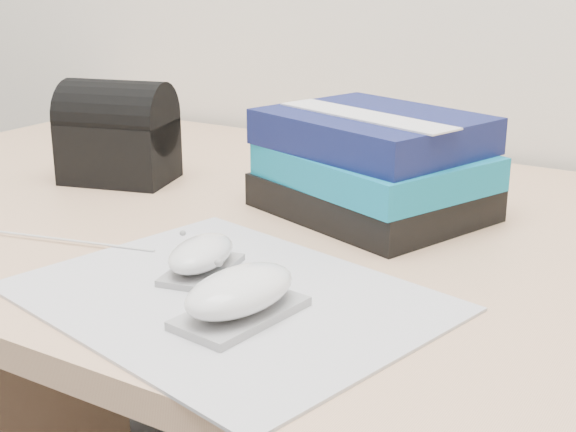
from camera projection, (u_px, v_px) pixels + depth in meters
The scene contains 7 objects.
desk at pixel (385, 389), 1.04m from camera, with size 1.60×0.80×0.73m.
mousepad at pixel (227, 297), 0.74m from camera, with size 0.37×0.29×0.00m, color #9C9BA3.
mouse_rear at pixel (201, 256), 0.78m from camera, with size 0.07×0.10×0.04m.
mouse_front at pixel (240, 295), 0.69m from camera, with size 0.08×0.13×0.05m.
usb_cable at pixel (68, 240), 0.88m from camera, with size 0.00×0.00×0.21m, color silver.
book_stack at pixel (373, 165), 0.96m from camera, with size 0.31×0.27×0.12m.
pouch at pixel (118, 132), 1.10m from camera, with size 0.17×0.14×0.14m.
Camera 1 is at (0.37, 0.80, 1.03)m, focal length 50.00 mm.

